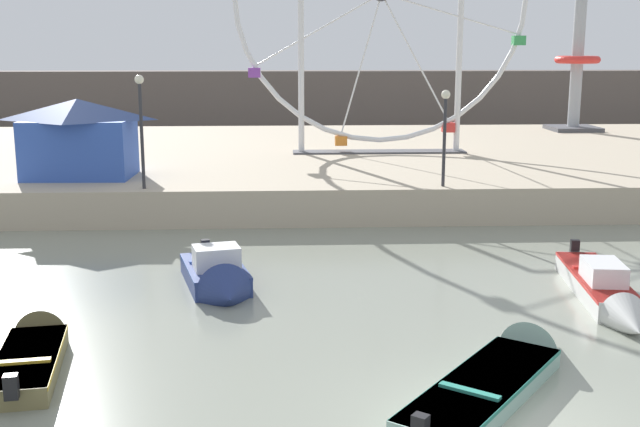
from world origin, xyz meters
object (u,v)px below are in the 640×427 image
at_px(carnival_booth_blue_tent, 79,137).
at_px(promenade_lamp_far, 141,115).
at_px(drop_tower_steel_tower, 579,42).
at_px(motorboat_pale_grey, 605,291).
at_px(motorboat_seafoam, 508,369).
at_px(promenade_lamp_near, 445,123).
at_px(motorboat_olive_wood, 34,349).
at_px(motorboat_navy_blue, 219,278).

xyz_separation_m(carnival_booth_blue_tent, promenade_lamp_far, (2.85, -2.67, 1.03)).
height_order(drop_tower_steel_tower, promenade_lamp_far, drop_tower_steel_tower).
bearing_deg(drop_tower_steel_tower, motorboat_pale_grey, -108.52).
bearing_deg(motorboat_seafoam, promenade_lamp_near, 31.19).
height_order(motorboat_pale_grey, promenade_lamp_far, promenade_lamp_far).
bearing_deg(motorboat_olive_wood, motorboat_seafoam, -107.18).
xyz_separation_m(motorboat_navy_blue, motorboat_seafoam, (5.99, -5.91, -0.15)).
height_order(motorboat_navy_blue, motorboat_pale_grey, motorboat_navy_blue).
xyz_separation_m(motorboat_pale_grey, carnival_booth_blue_tent, (-15.73, 12.19, 2.57)).
height_order(motorboat_seafoam, promenade_lamp_far, promenade_lamp_far).
xyz_separation_m(promenade_lamp_near, promenade_lamp_far, (-10.69, 0.04, 0.31)).
relative_size(motorboat_seafoam, carnival_booth_blue_tent, 1.24).
height_order(promenade_lamp_near, promenade_lamp_far, promenade_lamp_far).
xyz_separation_m(motorboat_seafoam, drop_tower_steel_tower, (13.23, 32.85, 6.36)).
bearing_deg(carnival_booth_blue_tent, promenade_lamp_near, -9.67).
xyz_separation_m(motorboat_seafoam, motorboat_pale_grey, (3.68, 4.33, 0.13)).
bearing_deg(drop_tower_steel_tower, carnival_booth_blue_tent, -147.15).
height_order(motorboat_seafoam, motorboat_olive_wood, motorboat_seafoam).
bearing_deg(promenade_lamp_near, carnival_booth_blue_tent, 168.66).
height_order(drop_tower_steel_tower, carnival_booth_blue_tent, drop_tower_steel_tower).
bearing_deg(carnival_booth_blue_tent, promenade_lamp_far, -41.48).
height_order(motorboat_navy_blue, carnival_booth_blue_tent, carnival_booth_blue_tent).
bearing_deg(promenade_lamp_far, motorboat_pale_grey, -36.46).
height_order(motorboat_navy_blue, drop_tower_steel_tower, drop_tower_steel_tower).
relative_size(motorboat_navy_blue, carnival_booth_blue_tent, 0.92).
bearing_deg(motorboat_seafoam, motorboat_navy_blue, 82.70).
height_order(carnival_booth_blue_tent, promenade_lamp_near, promenade_lamp_near).
bearing_deg(motorboat_pale_grey, promenade_lamp_far, -119.15).
distance_m(motorboat_olive_wood, carnival_booth_blue_tent, 15.58).
bearing_deg(carnival_booth_blue_tent, motorboat_olive_wood, -78.36).
distance_m(motorboat_pale_grey, promenade_lamp_near, 10.27).
relative_size(motorboat_navy_blue, drop_tower_steel_tower, 0.30).
xyz_separation_m(motorboat_olive_wood, promenade_lamp_near, (10.89, 12.40, 3.42)).
xyz_separation_m(motorboat_pale_grey, drop_tower_steel_tower, (9.55, 28.52, 6.23)).
distance_m(carnival_booth_blue_tent, promenade_lamp_near, 13.83).
bearing_deg(drop_tower_steel_tower, promenade_lamp_far, -139.74).
xyz_separation_m(motorboat_navy_blue, drop_tower_steel_tower, (19.22, 26.94, 6.21)).
distance_m(drop_tower_steel_tower, promenade_lamp_far, 29.52).
xyz_separation_m(motorboat_seafoam, promenade_lamp_near, (1.49, 13.81, 3.43)).
bearing_deg(motorboat_pale_grey, motorboat_seafoam, -33.02).
xyz_separation_m(drop_tower_steel_tower, promenade_lamp_far, (-22.44, -19.00, -2.62)).
bearing_deg(motorboat_olive_wood, carnival_booth_blue_tent, 1.31).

